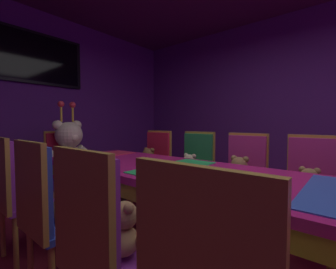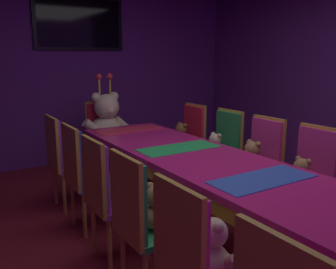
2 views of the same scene
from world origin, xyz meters
The scene contains 24 objects.
ground_plane centered at (0.00, 0.00, 0.00)m, with size 7.90×7.90×0.00m, color maroon.
wall_back centered at (0.00, 3.20, 1.40)m, with size 5.20×0.12×2.80m, color #59267F.
banquet_table centered at (0.00, 0.00, 0.66)m, with size 0.90×3.65×0.75m.
chair_left_1 centered at (-0.85, -0.86, 0.60)m, with size 0.42×0.41×0.98m.
teddy_left_1 centered at (-0.71, -0.86, 0.59)m, with size 0.26×0.33×0.31m.
chair_left_2 centered at (-0.84, -0.27, 0.60)m, with size 0.42×0.41×0.98m.
teddy_left_2 centered at (-0.69, -0.27, 0.59)m, with size 0.25×0.32×0.30m.
chair_left_3 centered at (-0.85, 0.27, 0.60)m, with size 0.42×0.41×0.98m.
teddy_left_3 centered at (-0.70, 0.27, 0.57)m, with size 0.22×0.28×0.27m.
chair_left_4 centered at (-0.83, 0.87, 0.60)m, with size 0.42×0.41×0.98m.
teddy_left_4 centered at (-0.68, 0.87, 0.58)m, with size 0.24×0.31×0.29m.
chair_left_5 centered at (-0.83, 1.46, 0.60)m, with size 0.42×0.41×0.98m.
teddy_left_5 centered at (-0.68, 1.46, 0.59)m, with size 0.24×0.32×0.30m.
chair_right_2 centered at (0.85, -0.29, 0.60)m, with size 0.42×0.41×0.98m.
teddy_right_2 centered at (0.71, -0.29, 0.58)m, with size 0.23×0.29×0.28m.
chair_right_3 centered at (0.84, 0.28, 0.60)m, with size 0.42×0.41×0.98m.
teddy_right_3 centered at (0.70, 0.28, 0.59)m, with size 0.26×0.33×0.31m.
chair_right_4 centered at (0.86, 0.88, 0.60)m, with size 0.42×0.41×0.98m.
teddy_right_4 centered at (0.72, 0.88, 0.58)m, with size 0.23×0.30×0.28m.
chair_right_5 centered at (0.83, 1.49, 0.60)m, with size 0.42×0.41×0.98m.
teddy_right_5 centered at (0.68, 1.49, 0.59)m, with size 0.25×0.33×0.31m.
throne_chair centered at (0.00, 2.37, 0.60)m, with size 0.41×0.42×0.98m.
king_teddy_bear centered at (0.00, 2.20, 0.75)m, with size 0.70×0.54×0.90m.
wall_tv centered at (0.00, 3.11, 2.05)m, with size 1.32×0.06×0.76m.
Camera 2 is at (-1.82, -2.19, 1.56)m, focal length 38.90 mm.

